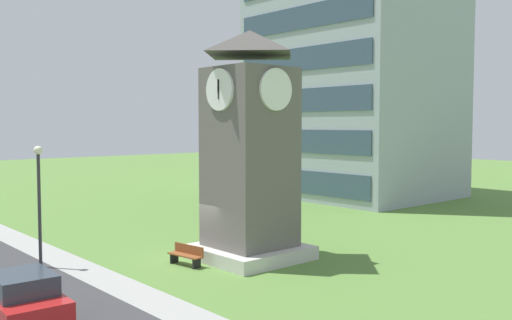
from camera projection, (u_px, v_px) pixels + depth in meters
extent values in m
plane|color=#567F38|center=(195.00, 260.00, 25.47)|extent=(160.00, 160.00, 0.00)
cube|color=#9E9E99|center=(102.00, 278.00, 22.48)|extent=(120.00, 1.60, 0.01)
cube|color=#9EA8B2|center=(354.00, 27.00, 47.99)|extent=(14.94, 12.87, 28.80)
cube|color=#384C60|center=(300.00, 182.00, 44.53)|extent=(13.75, 0.10, 1.80)
cube|color=#384C60|center=(301.00, 141.00, 44.33)|extent=(13.75, 0.10, 1.80)
cube|color=#384C60|center=(301.00, 100.00, 44.13)|extent=(13.75, 0.10, 1.80)
cube|color=#384C60|center=(301.00, 59.00, 43.92)|extent=(13.75, 0.10, 1.80)
cube|color=#384C60|center=(301.00, 18.00, 43.72)|extent=(13.75, 0.10, 1.80)
cube|color=#605B56|center=(250.00, 164.00, 25.44)|extent=(3.29, 3.29, 8.64)
cube|color=beige|center=(250.00, 252.00, 25.70)|extent=(4.44, 4.44, 0.60)
pyramid|color=#4D4945|center=(250.00, 43.00, 25.10)|extent=(3.62, 3.62, 1.11)
cylinder|color=white|center=(220.00, 90.00, 24.11)|extent=(1.81, 0.12, 1.81)
cylinder|color=white|center=(276.00, 89.00, 23.96)|extent=(0.12, 1.81, 1.81)
cube|color=black|center=(218.00, 86.00, 24.06)|extent=(0.09, 0.05, 0.54)
cube|color=black|center=(218.00, 89.00, 24.06)|extent=(0.05, 0.06, 0.81)
cube|color=brown|center=(185.00, 255.00, 24.38)|extent=(1.85, 0.72, 0.06)
cube|color=brown|center=(189.00, 249.00, 24.53)|extent=(1.79, 0.30, 0.40)
cube|color=black|center=(174.00, 258.00, 24.87)|extent=(0.14, 0.44, 0.45)
cube|color=black|center=(197.00, 263.00, 23.93)|extent=(0.14, 0.44, 0.45)
cylinder|color=#333338|center=(39.00, 211.00, 23.96)|extent=(0.14, 0.14, 4.85)
sphere|color=#F2EFCC|center=(38.00, 150.00, 23.79)|extent=(0.36, 0.36, 0.36)
cylinder|color=#513823|center=(242.00, 198.00, 36.93)|extent=(0.36, 0.36, 2.61)
sphere|color=#1C732A|center=(242.00, 163.00, 36.78)|extent=(2.88, 2.88, 2.88)
cube|color=red|center=(21.00, 304.00, 16.96)|extent=(4.14, 2.02, 0.76)
cube|color=#2D3842|center=(22.00, 283.00, 16.76)|extent=(2.10, 1.71, 0.60)
cylinder|color=black|center=(38.00, 300.00, 18.53)|extent=(0.67, 0.25, 0.66)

